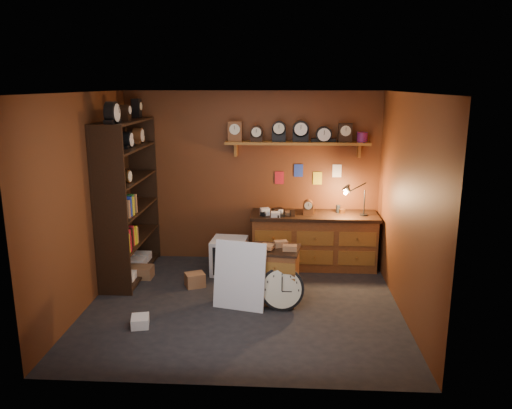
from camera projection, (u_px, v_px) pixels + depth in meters
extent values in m
plane|color=black|center=(243.00, 305.00, 6.49)|extent=(4.00, 4.00, 0.00)
cube|color=#5F3016|center=(252.00, 177.00, 7.92)|extent=(4.00, 0.02, 2.70)
cube|color=#5F3016|center=(226.00, 251.00, 4.43)|extent=(4.00, 0.02, 2.70)
cube|color=#5F3016|center=(85.00, 202.00, 6.29)|extent=(0.02, 3.60, 2.70)
cube|color=#5F3016|center=(406.00, 206.00, 6.06)|extent=(0.02, 3.60, 2.70)
cube|color=beige|center=(242.00, 92.00, 5.86)|extent=(4.00, 3.60, 0.02)
cube|color=#925C1F|center=(297.00, 143.00, 7.60)|extent=(2.20, 0.30, 0.04)
cube|color=#925C1F|center=(236.00, 150.00, 7.75)|extent=(0.04, 0.16, 0.20)
cube|color=#925C1F|center=(359.00, 151.00, 7.65)|extent=(0.04, 0.16, 0.20)
cylinder|color=#B21419|center=(362.00, 137.00, 7.53)|extent=(0.16, 0.16, 0.15)
cube|color=#AE1521|center=(261.00, 178.00, 7.90)|extent=(0.14, 0.01, 0.20)
cube|color=navy|center=(280.00, 170.00, 7.86)|extent=(0.14, 0.01, 0.20)
cube|color=gold|center=(299.00, 178.00, 7.87)|extent=(0.14, 0.01, 0.20)
cube|color=silver|center=(319.00, 171.00, 7.82)|extent=(0.14, 0.01, 0.20)
cube|color=black|center=(113.00, 200.00, 7.28)|extent=(0.03, 1.60, 2.30)
cube|color=black|center=(110.00, 213.00, 6.51)|extent=(0.45, 0.03, 2.30)
cube|color=black|center=(143.00, 189.00, 8.03)|extent=(0.45, 0.03, 2.30)
cube|color=black|center=(133.00, 271.00, 7.53)|extent=(0.43, 1.54, 0.03)
cube|color=black|center=(131.00, 239.00, 7.41)|extent=(0.43, 1.54, 0.03)
cube|color=black|center=(129.00, 210.00, 7.31)|extent=(0.43, 1.54, 0.03)
cube|color=black|center=(127.00, 180.00, 7.20)|extent=(0.43, 1.54, 0.03)
cube|color=black|center=(125.00, 149.00, 7.09)|extent=(0.43, 1.54, 0.03)
cube|color=black|center=(124.00, 122.00, 7.00)|extent=(0.43, 1.54, 0.03)
cube|color=brown|center=(314.00, 242.00, 7.78)|extent=(1.88, 0.60, 0.80)
cube|color=black|center=(314.00, 215.00, 7.68)|extent=(1.94, 0.66, 0.05)
cube|color=#925C1F|center=(315.00, 248.00, 7.48)|extent=(1.80, 0.02, 0.52)
cylinder|color=black|center=(364.00, 215.00, 7.58)|extent=(0.12, 0.12, 0.02)
cylinder|color=black|center=(364.00, 203.00, 7.54)|extent=(0.02, 0.02, 0.38)
cylinder|color=black|center=(357.00, 187.00, 7.46)|extent=(0.27, 0.09, 0.14)
cone|color=black|center=(348.00, 190.00, 7.45)|extent=(0.18, 0.14, 0.18)
cube|color=brown|center=(275.00, 275.00, 6.57)|extent=(0.65, 0.56, 0.69)
cube|color=black|center=(275.00, 249.00, 6.48)|extent=(0.69, 0.61, 0.03)
cube|color=#925C1F|center=(274.00, 283.00, 6.32)|extent=(0.53, 0.09, 0.58)
cylinder|color=black|center=(282.00, 289.00, 6.31)|extent=(0.56, 0.18, 0.56)
cylinder|color=beige|center=(282.00, 289.00, 6.28)|extent=(0.49, 0.11, 0.48)
cube|color=black|center=(282.00, 284.00, 6.25)|extent=(0.01, 0.04, 0.18)
cube|color=black|center=(287.00, 292.00, 6.27)|extent=(0.13, 0.01, 0.01)
cube|color=silver|center=(240.00, 307.00, 6.42)|extent=(0.69, 0.34, 0.88)
cube|color=silver|center=(229.00, 256.00, 7.53)|extent=(0.55, 0.55, 0.53)
cube|color=black|center=(227.00, 262.00, 7.28)|extent=(0.43, 0.06, 0.42)
cube|color=#92643F|center=(143.00, 272.00, 7.37)|extent=(0.29, 0.25, 0.18)
cube|color=white|center=(140.00, 321.00, 5.90)|extent=(0.25, 0.28, 0.12)
cube|color=#92643F|center=(195.00, 280.00, 7.06)|extent=(0.33, 0.31, 0.19)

